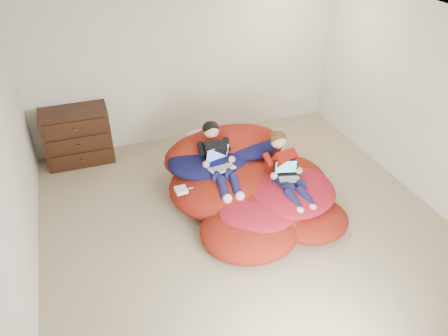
% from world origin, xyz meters
% --- Properties ---
extents(room_shell, '(5.10, 5.10, 2.77)m').
position_xyz_m(room_shell, '(0.00, 0.00, 0.22)').
color(room_shell, tan).
rests_on(room_shell, ground).
extents(dresser, '(0.98, 0.55, 0.88)m').
position_xyz_m(dresser, '(-1.83, 2.24, 0.44)').
color(dresser, '#311A0D').
rests_on(dresser, ground).
extents(beanbag_pile, '(2.19, 2.36, 0.86)m').
position_xyz_m(beanbag_pile, '(0.23, 0.43, 0.27)').
color(beanbag_pile, maroon).
rests_on(beanbag_pile, ground).
extents(cream_pillow, '(0.40, 0.25, 0.25)m').
position_xyz_m(cream_pillow, '(-0.21, 1.25, 0.62)').
color(cream_pillow, beige).
rests_on(cream_pillow, beanbag_pile).
extents(older_boy, '(0.34, 1.05, 0.67)m').
position_xyz_m(older_boy, '(-0.13, 0.64, 0.67)').
color(older_boy, black).
rests_on(older_boy, beanbag_pile).
extents(younger_boy, '(0.36, 1.03, 0.69)m').
position_xyz_m(younger_boy, '(0.62, 0.17, 0.62)').
color(younger_boy, '#9A170D').
rests_on(younger_boy, beanbag_pile).
extents(laptop_white, '(0.38, 0.36, 0.24)m').
position_xyz_m(laptop_white, '(-0.13, 0.56, 0.62)').
color(laptop_white, white).
rests_on(laptop_white, older_boy).
extents(laptop_black, '(0.35, 0.31, 0.23)m').
position_xyz_m(laptop_black, '(0.62, 0.09, 0.56)').
color(laptop_black, black).
rests_on(laptop_black, younger_boy).
extents(power_adapter, '(0.15, 0.15, 0.05)m').
position_xyz_m(power_adapter, '(-0.71, 0.40, 0.42)').
color(power_adapter, white).
rests_on(power_adapter, beanbag_pile).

